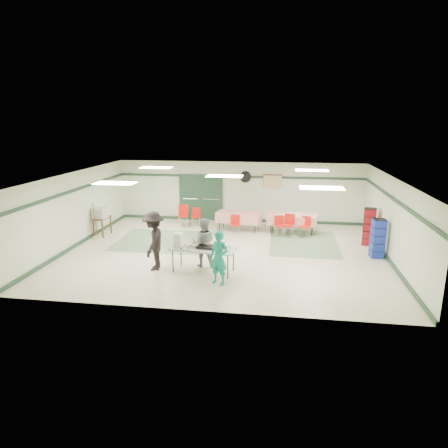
# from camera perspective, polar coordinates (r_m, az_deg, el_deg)

# --- Properties ---
(floor) EXTENTS (11.00, 11.00, 0.00)m
(floor) POSITION_cam_1_polar(r_m,az_deg,el_deg) (14.05, 0.07, -4.02)
(floor) COLOR beige
(floor) RESTS_ON ground
(ceiling) EXTENTS (11.00, 11.00, 0.00)m
(ceiling) POSITION_cam_1_polar(r_m,az_deg,el_deg) (13.43, 0.07, 6.95)
(ceiling) COLOR white
(ceiling) RESTS_ON wall_back
(wall_back) EXTENTS (11.00, 0.00, 11.00)m
(wall_back) POSITION_cam_1_polar(r_m,az_deg,el_deg) (18.05, 2.11, 4.60)
(wall_back) COLOR beige
(wall_back) RESTS_ON floor
(wall_front) EXTENTS (11.00, 0.00, 11.00)m
(wall_front) POSITION_cam_1_polar(r_m,az_deg,el_deg) (9.42, -3.84, -4.91)
(wall_front) COLOR beige
(wall_front) RESTS_ON floor
(wall_left) EXTENTS (0.00, 9.00, 9.00)m
(wall_left) POSITION_cam_1_polar(r_m,az_deg,el_deg) (15.43, -20.59, 1.93)
(wall_left) COLOR beige
(wall_left) RESTS_ON floor
(wall_right) EXTENTS (0.00, 9.00, 9.00)m
(wall_right) POSITION_cam_1_polar(r_m,az_deg,el_deg) (14.02, 22.92, 0.49)
(wall_right) COLOR beige
(wall_right) RESTS_ON floor
(trim_back) EXTENTS (11.00, 0.06, 0.10)m
(trim_back) POSITION_cam_1_polar(r_m,az_deg,el_deg) (17.92, 2.12, 6.79)
(trim_back) COLOR #203B28
(trim_back) RESTS_ON wall_back
(baseboard_back) EXTENTS (11.00, 0.06, 0.12)m
(baseboard_back) POSITION_cam_1_polar(r_m,az_deg,el_deg) (18.29, 2.07, 0.60)
(baseboard_back) COLOR #203B28
(baseboard_back) RESTS_ON floor
(trim_left) EXTENTS (0.06, 9.00, 0.10)m
(trim_left) POSITION_cam_1_polar(r_m,az_deg,el_deg) (15.29, -20.73, 4.49)
(trim_left) COLOR #203B28
(trim_left) RESTS_ON wall_back
(baseboard_left) EXTENTS (0.06, 9.00, 0.12)m
(baseboard_left) POSITION_cam_1_polar(r_m,az_deg,el_deg) (15.73, -20.08, -2.65)
(baseboard_left) COLOR #203B28
(baseboard_left) RESTS_ON floor
(trim_right) EXTENTS (0.06, 9.00, 0.10)m
(trim_right) POSITION_cam_1_polar(r_m,az_deg,el_deg) (13.87, 23.09, 3.30)
(trim_right) COLOR #203B28
(trim_right) RESTS_ON wall_back
(baseboard_right) EXTENTS (0.06, 9.00, 0.12)m
(baseboard_right) POSITION_cam_1_polar(r_m,az_deg,el_deg) (14.36, 22.30, -4.50)
(baseboard_right) COLOR #203B28
(baseboard_right) RESTS_ON floor
(green_patch_a) EXTENTS (3.50, 3.00, 0.01)m
(green_patch_a) POSITION_cam_1_polar(r_m,az_deg,el_deg) (15.51, -8.59, -2.37)
(green_patch_a) COLOR gray
(green_patch_a) RESTS_ON floor
(green_patch_b) EXTENTS (2.50, 3.50, 0.01)m
(green_patch_b) POSITION_cam_1_polar(r_m,az_deg,el_deg) (15.38, 11.28, -2.64)
(green_patch_b) COLOR gray
(green_patch_b) RESTS_ON floor
(double_door_left) EXTENTS (0.90, 0.06, 2.10)m
(double_door_left) POSITION_cam_1_polar(r_m,az_deg,el_deg) (18.41, -4.75, 3.81)
(double_door_left) COLOR gray
(double_door_left) RESTS_ON floor
(double_door_right) EXTENTS (0.90, 0.06, 2.10)m
(double_door_right) POSITION_cam_1_polar(r_m,az_deg,el_deg) (18.22, -1.83, 3.74)
(double_door_right) COLOR gray
(double_door_right) RESTS_ON floor
(door_frame) EXTENTS (2.00, 0.03, 2.15)m
(door_frame) POSITION_cam_1_polar(r_m,az_deg,el_deg) (18.29, -3.33, 3.76)
(door_frame) COLOR #203B28
(door_frame) RESTS_ON floor
(wall_fan) EXTENTS (0.50, 0.10, 0.50)m
(wall_fan) POSITION_cam_1_polar(r_m,az_deg,el_deg) (17.86, 3.08, 6.75)
(wall_fan) COLOR black
(wall_fan) RESTS_ON wall_back
(scroll_banner) EXTENTS (0.80, 0.02, 0.60)m
(scroll_banner) POSITION_cam_1_polar(r_m,az_deg,el_deg) (17.82, 6.93, 6.00)
(scroll_banner) COLOR #D9BE88
(scroll_banner) RESTS_ON wall_back
(serving_table) EXTENTS (2.08, 1.07, 0.76)m
(serving_table) POSITION_cam_1_polar(r_m,az_deg,el_deg) (12.07, -2.99, -3.63)
(serving_table) COLOR #AAAAA5
(serving_table) RESTS_ON floor
(sheet_tray_right) EXTENTS (0.61, 0.50, 0.02)m
(sheet_tray_right) POSITION_cam_1_polar(r_m,az_deg,el_deg) (11.96, -0.49, -3.51)
(sheet_tray_right) COLOR silver
(sheet_tray_right) RESTS_ON serving_table
(sheet_tray_mid) EXTENTS (0.68, 0.55, 0.02)m
(sheet_tray_mid) POSITION_cam_1_polar(r_m,az_deg,el_deg) (12.23, -3.25, -3.11)
(sheet_tray_mid) COLOR silver
(sheet_tray_mid) RESTS_ON serving_table
(sheet_tray_left) EXTENTS (0.64, 0.52, 0.02)m
(sheet_tray_left) POSITION_cam_1_polar(r_m,az_deg,el_deg) (12.11, -5.85, -3.36)
(sheet_tray_left) COLOR silver
(sheet_tray_left) RESTS_ON serving_table
(baking_pan) EXTENTS (0.56, 0.39, 0.08)m
(baking_pan) POSITION_cam_1_polar(r_m,az_deg,el_deg) (12.02, -2.59, -3.29)
(baking_pan) COLOR black
(baking_pan) RESTS_ON serving_table
(foam_box_stack) EXTENTS (0.26, 0.24, 0.43)m
(foam_box_stack) POSITION_cam_1_polar(r_m,az_deg,el_deg) (12.19, -6.52, -2.26)
(foam_box_stack) COLOR white
(foam_box_stack) RESTS_ON serving_table
(volunteer_teal) EXTENTS (0.66, 0.56, 1.54)m
(volunteer_teal) POSITION_cam_1_polar(r_m,az_deg,el_deg) (11.18, -0.74, -4.86)
(volunteer_teal) COLOR #138976
(volunteer_teal) RESTS_ON floor
(volunteer_grey) EXTENTS (0.80, 0.64, 1.55)m
(volunteer_grey) POSITION_cam_1_polar(r_m,az_deg,el_deg) (12.55, -2.95, -2.63)
(volunteer_grey) COLOR #939398
(volunteer_grey) RESTS_ON floor
(volunteer_dark) EXTENTS (0.77, 1.23, 1.83)m
(volunteer_dark) POSITION_cam_1_polar(r_m,az_deg,el_deg) (12.40, -10.01, -2.37)
(volunteer_dark) COLOR black
(volunteer_dark) RESTS_ON floor
(dining_table_a) EXTENTS (2.06, 1.08, 0.77)m
(dining_table_a) POSITION_cam_1_polar(r_m,az_deg,el_deg) (16.59, 9.71, 0.74)
(dining_table_a) COLOR red
(dining_table_a) RESTS_ON floor
(dining_table_b) EXTENTS (1.93, 1.08, 0.77)m
(dining_table_b) POSITION_cam_1_polar(r_m,az_deg,el_deg) (16.68, 2.14, 1.01)
(dining_table_b) COLOR red
(dining_table_b) RESTS_ON floor
(chair_a) EXTENTS (0.49, 0.49, 0.88)m
(chair_a) POSITION_cam_1_polar(r_m,az_deg,el_deg) (16.05, 9.29, 0.18)
(chair_a) COLOR red
(chair_a) RESTS_ON floor
(chair_b) EXTENTS (0.48, 0.48, 0.81)m
(chair_b) POSITION_cam_1_polar(r_m,az_deg,el_deg) (16.05, 7.94, 0.06)
(chair_b) COLOR red
(chair_b) RESTS_ON floor
(chair_c) EXTENTS (0.49, 0.49, 0.82)m
(chair_c) POSITION_cam_1_polar(r_m,az_deg,el_deg) (16.08, 11.53, -0.05)
(chair_c) COLOR red
(chair_c) RESTS_ON floor
(chair_d) EXTENTS (0.41, 0.41, 0.78)m
(chair_d) POSITION_cam_1_polar(r_m,az_deg,el_deg) (16.15, 1.60, 0.22)
(chair_d) COLOR red
(chair_d) RESTS_ON floor
(chair_loose_a) EXTENTS (0.42, 0.42, 0.79)m
(chair_loose_a) POSITION_cam_1_polar(r_m,az_deg,el_deg) (17.45, -4.00, 1.31)
(chair_loose_a) COLOR red
(chair_loose_a) RESTS_ON floor
(chair_loose_b) EXTENTS (0.49, 0.49, 0.94)m
(chair_loose_b) POSITION_cam_1_polar(r_m,az_deg,el_deg) (17.38, -5.86, 1.52)
(chair_loose_b) COLOR red
(chair_loose_b) RESTS_ON floor
(crate_stack_blue_a) EXTENTS (0.39, 0.39, 1.17)m
(crate_stack_blue_a) POSITION_cam_1_polar(r_m,az_deg,el_deg) (14.29, 21.09, -2.25)
(crate_stack_blue_a) COLOR #1A1F9C
(crate_stack_blue_a) RESTS_ON floor
(crate_stack_red) EXTENTS (0.50, 0.50, 1.38)m
(crate_stack_red) POSITION_cam_1_polar(r_m,az_deg,el_deg) (15.64, 20.00, -0.35)
(crate_stack_red) COLOR #A21017
(crate_stack_red) RESTS_ON floor
(crate_stack_blue_b) EXTENTS (0.45, 0.45, 1.33)m
(crate_stack_blue_b) POSITION_cam_1_polar(r_m,az_deg,el_deg) (14.28, 21.11, -1.94)
(crate_stack_blue_b) COLOR #1A1F9C
(crate_stack_blue_b) RESTS_ON floor
(printer_table) EXTENTS (0.57, 0.81, 0.74)m
(printer_table) POSITION_cam_1_polar(r_m,az_deg,el_deg) (16.64, -17.06, 0.51)
(printer_table) COLOR brown
(printer_table) RESTS_ON floor
(office_printer) EXTENTS (0.58, 0.53, 0.41)m
(office_printer) POSITION_cam_1_polar(r_m,az_deg,el_deg) (16.49, -17.27, 1.55)
(office_printer) COLOR #A7A7A2
(office_printer) RESTS_ON printer_table
(broom) EXTENTS (0.09, 0.23, 1.40)m
(broom) POSITION_cam_1_polar(r_m,az_deg,el_deg) (16.28, -17.95, 0.54)
(broom) COLOR brown
(broom) RESTS_ON floor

